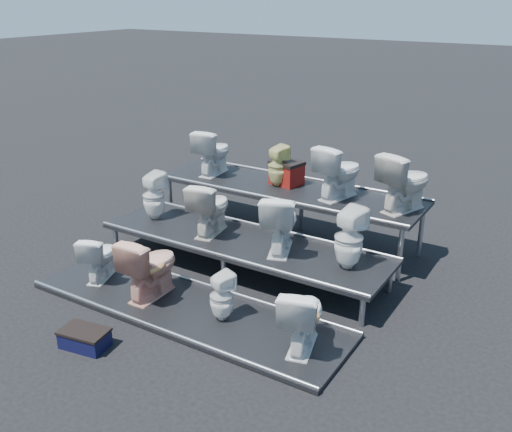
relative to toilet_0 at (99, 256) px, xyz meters
The scene contains 18 objects.
ground 1.99m from the toilet_0, 41.74° to the left, with size 80.00×80.00×0.00m, color black.
tier_front 1.50m from the toilet_0, ahead, with size 4.20×1.20×0.06m, color black.
tier_mid 1.96m from the toilet_0, 41.74° to the left, with size 4.20×1.20×0.46m, color black.
tier_back 2.98m from the toilet_0, 60.73° to the left, with size 4.20×1.20×0.86m, color black.
toilet_0 is the anchor object (origin of this frame).
toilet_1 0.91m from the toilet_0, ahead, with size 0.46×0.81×0.83m, color #E09D85.
toilet_2 2.00m from the toilet_0, ahead, with size 0.27×0.28×0.61m, color white.
toilet_3 3.06m from the toilet_0, ahead, with size 0.43×0.75×0.76m, color white.
toilet_4 1.38m from the toilet_0, 96.05° to the left, with size 0.33×0.33×0.73m, color white.
toilet_5 1.66m from the toilet_0, 54.94° to the left, with size 0.43×0.76×0.77m, color beige.
toilet_6 2.47m from the toilet_0, 32.46° to the left, with size 0.46×0.80×0.82m, color white.
toilet_7 3.33m from the toilet_0, 23.27° to the left, with size 0.36×0.37×0.79m, color white.
toilet_8 2.74m from the toilet_0, 89.08° to the left, with size 0.42×0.74×0.75m, color white.
toilet_9 3.00m from the toilet_0, 64.12° to the left, with size 0.29×0.30×0.65m, color #CFCD7B.
toilet_10 3.57m from the toilet_0, 48.68° to the left, with size 0.45×0.78×0.80m, color white.
toilet_11 4.27m from the toilet_0, 38.53° to the left, with size 0.46×0.81×0.83m, color beige.
red_crate 3.12m from the toilet_0, 63.88° to the left, with size 0.45×0.36×0.32m, color maroon.
step_stool 1.57m from the toilet_0, 50.79° to the right, with size 0.51×0.31×0.18m, color black.
Camera 1 is at (3.96, -6.07, 3.70)m, focal length 40.00 mm.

